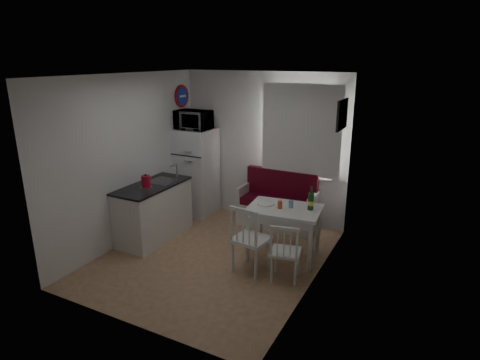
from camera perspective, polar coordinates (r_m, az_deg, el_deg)
The scene contains 22 objects.
floor at distance 6.03m, azimuth -3.78°, elevation -10.85°, with size 3.00×3.50×0.02m, color #9B7052.
ceiling at distance 5.33m, azimuth -4.35°, elevation 14.68°, with size 3.00×3.50×0.02m, color white.
wall_back at distance 7.04m, azimuth 3.35°, elevation 4.62°, with size 3.00×0.02×2.60m, color white.
wall_front at distance 4.22m, azimuth -16.44°, elevation -4.77°, with size 3.00×0.02×2.60m, color white.
wall_left at distance 6.42m, azimuth -15.59°, elevation 2.77°, with size 0.02×3.50×2.60m, color white.
wall_right at distance 4.96m, azimuth 10.97°, elevation -1.09°, with size 0.02×3.50×2.60m, color white.
window at distance 6.71m, azimuth 8.80°, elevation 6.64°, with size 1.22×0.06×1.47m, color white.
curtain at distance 6.63m, azimuth 8.62°, elevation 6.97°, with size 1.35×0.02×1.50m, color white.
kitchen_counter at distance 6.60m, azimuth -12.16°, elevation -4.32°, with size 0.62×1.32×1.16m.
wall_sign at distance 7.38m, azimuth -8.23°, elevation 11.73°, with size 0.40×0.40×0.03m, color navy.
picture_frame at distance 5.84m, azimuth 14.29°, elevation 9.00°, with size 0.04×0.52×0.42m, color black.
bench at distance 6.97m, azimuth 5.36°, elevation -4.00°, with size 1.34×0.52×0.96m.
dining_table at distance 5.78m, azimuth 6.31°, elevation -4.74°, with size 1.09×0.82×0.77m.
chair_left at distance 5.34m, azimuth 1.13°, elevation -7.53°, with size 0.50×0.48×0.52m.
chair_right at distance 5.22m, azimuth 6.21°, elevation -9.43°, with size 0.44×0.43×0.43m.
fridge at distance 7.42m, azimuth -6.18°, elevation 1.18°, with size 0.64×0.64×1.59m, color white.
microwave at distance 7.18m, azimuth -6.65°, elevation 8.49°, with size 0.60×0.41×0.33m, color white.
kettle at distance 6.25m, azimuth -13.23°, elevation -0.21°, with size 0.17×0.17×0.22m, color #AB0D20.
wine_bottle at distance 5.68m, azimuth 10.06°, elevation -2.56°, with size 0.09×0.09×0.34m, color #16451B, non-canonical shape.
drinking_glass_orange at distance 5.70m, azimuth 5.70°, elevation -3.52°, with size 0.06×0.06×0.11m, color #C94921.
drinking_glass_blue at distance 5.75m, azimuth 7.28°, elevation -3.40°, with size 0.07×0.07×0.11m, color #729AC2.
plate at distance 5.87m, azimuth 3.68°, elevation -3.33°, with size 0.25×0.25×0.02m, color white.
Camera 1 is at (2.78, -4.54, 2.83)m, focal length 30.00 mm.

